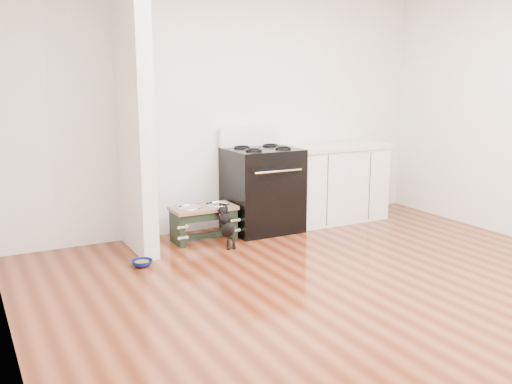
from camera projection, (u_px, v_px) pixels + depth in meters
ground at (368, 300)px, 4.42m from camera, size 5.00×5.00×0.00m
room_shell at (376, 88)px, 4.09m from camera, size 5.00×5.00×5.00m
partition_wall at (134, 113)px, 5.41m from camera, size 0.15×0.80×2.70m
oven_range at (262, 188)px, 6.30m from camera, size 0.76×0.69×1.14m
cabinet_run at (334, 182)px, 6.77m from camera, size 1.24×0.64×0.91m
dog_feeder at (204, 216)px, 5.94m from camera, size 0.67×0.36×0.38m
puppy at (227, 225)px, 5.74m from camera, size 0.12×0.34×0.41m
floor_bowl at (142, 263)px, 5.18m from camera, size 0.23×0.23×0.06m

